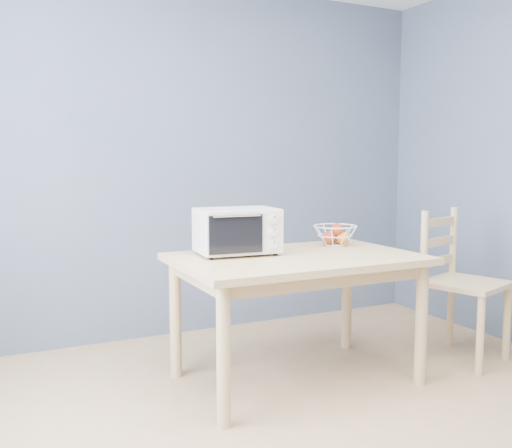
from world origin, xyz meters
name	(u,v)px	position (x,y,z in m)	size (l,w,h in m)	color
room	(376,160)	(0.00, 0.00, 1.30)	(4.01, 4.51, 2.61)	tan
dining_table	(297,273)	(0.25, 1.04, 0.65)	(1.40, 0.90, 0.75)	tan
toaster_oven	(234,230)	(-0.06, 1.22, 0.89)	(0.49, 0.36, 0.27)	beige
fruit_basket	(335,234)	(0.67, 1.27, 0.82)	(0.29, 0.29, 0.14)	white
dining_chair	(459,286)	(1.41, 0.91, 0.48)	(0.58, 0.58, 0.98)	tan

